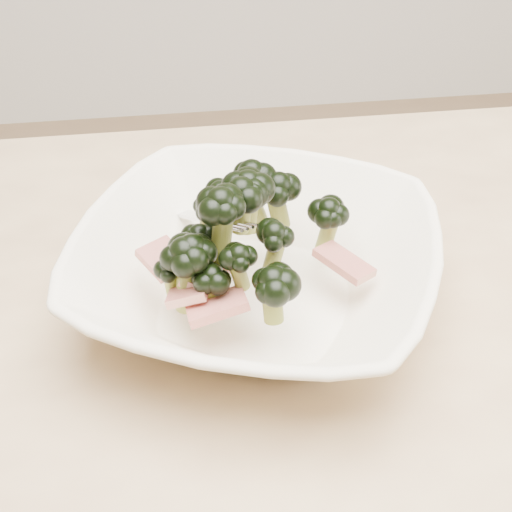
{
  "coord_description": "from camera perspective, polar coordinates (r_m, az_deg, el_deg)",
  "views": [
    {
      "loc": [
        -0.13,
        -0.4,
        1.15
      ],
      "look_at": [
        -0.07,
        0.06,
        0.8
      ],
      "focal_mm": 50.0,
      "sensor_mm": 36.0,
      "label": 1
    }
  ],
  "objects": [
    {
      "name": "dining_table",
      "position": [
        0.66,
        6.96,
        -13.26
      ],
      "size": [
        1.2,
        0.8,
        0.75
      ],
      "color": "tan",
      "rests_on": "ground"
    },
    {
      "name": "broccoli_dish",
      "position": [
        0.59,
        -0.17,
        -0.61
      ],
      "size": [
        0.39,
        0.39,
        0.13
      ],
      "color": "white",
      "rests_on": "dining_table"
    }
  ]
}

